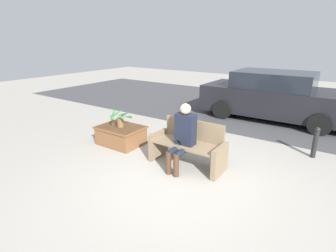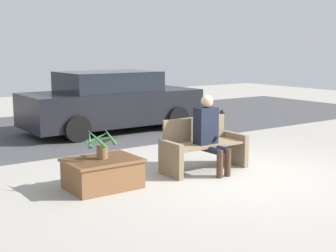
# 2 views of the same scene
# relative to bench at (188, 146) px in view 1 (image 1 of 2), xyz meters

# --- Properties ---
(ground_plane) EXTENTS (30.00, 30.00, 0.00)m
(ground_plane) POSITION_rel_bench_xyz_m (0.19, -0.72, -0.40)
(ground_plane) COLOR #9E998E
(road_surface) EXTENTS (20.00, 6.00, 0.01)m
(road_surface) POSITION_rel_bench_xyz_m (0.19, 5.23, -0.40)
(road_surface) COLOR #424244
(road_surface) RESTS_ON ground_plane
(bench) EXTENTS (1.49, 0.59, 0.88)m
(bench) POSITION_rel_bench_xyz_m (0.00, 0.00, 0.00)
(bench) COLOR #7A664C
(bench) RESTS_ON ground_plane
(person_seated) EXTENTS (0.38, 0.62, 1.29)m
(person_seated) POSITION_rel_bench_xyz_m (-0.01, -0.19, 0.30)
(person_seated) COLOR black
(person_seated) RESTS_ON ground_plane
(planter_box) EXTENTS (1.06, 0.80, 0.44)m
(planter_box) POSITION_rel_bench_xyz_m (-1.88, 0.03, -0.16)
(planter_box) COLOR brown
(planter_box) RESTS_ON ground_plane
(potted_plant) EXTENTS (0.51, 0.49, 0.50)m
(potted_plant) POSITION_rel_bench_xyz_m (-1.88, 0.04, 0.26)
(potted_plant) COLOR brown
(potted_plant) RESTS_ON planter_box
(parked_car) EXTENTS (4.40, 1.98, 1.48)m
(parked_car) POSITION_rel_bench_xyz_m (0.59, 4.32, 0.32)
(parked_car) COLOR black
(parked_car) RESTS_ON ground_plane
(bollard_post) EXTENTS (0.11, 0.11, 0.68)m
(bollard_post) POSITION_rel_bench_xyz_m (2.05, 1.81, -0.05)
(bollard_post) COLOR black
(bollard_post) RESTS_ON ground_plane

